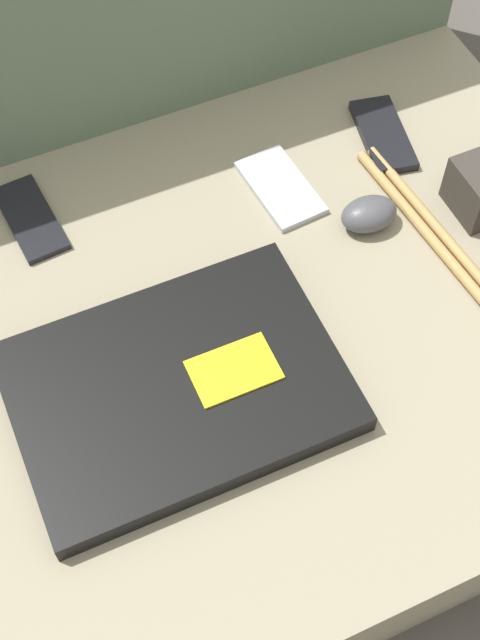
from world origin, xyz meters
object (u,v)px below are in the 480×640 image
Objects in this scene: computer_mouse at (369,214)px; phone_silver at (383,135)px; phone_black at (30,219)px; laptop at (178,387)px; phone_small at (280,187)px.

phone_silver is at bearing 57.75° from computer_mouse.
phone_black is at bearing 159.38° from computer_mouse.
phone_black is (-0.07, 0.29, -0.01)m from laptop.
phone_black and phone_small have the same top height.
computer_mouse is 0.14m from phone_silver.
phone_silver is at bearing 32.10° from laptop.
computer_mouse reaches higher than phone_silver.
laptop is 0.30m from phone_black.
computer_mouse is at bearing 22.48° from laptop.
phone_small is at bearing 43.92° from laptop.
computer_mouse is at bearing -56.12° from phone_small.
computer_mouse is (0.29, 0.12, 0.01)m from laptop.
phone_black is (-0.37, 0.17, -0.01)m from computer_mouse.
computer_mouse is 0.56× the size of phone_black.
phone_small is (0.29, -0.08, -0.00)m from phone_black.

